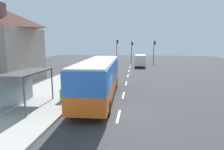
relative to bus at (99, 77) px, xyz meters
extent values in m
cube|color=#38383A|center=(1.71, 11.21, -1.86)|extent=(56.00, 92.00, 0.04)
cube|color=#ADAAA3|center=(-4.69, -0.79, -1.75)|extent=(6.20, 30.00, 0.18)
cube|color=silver|center=(1.96, -3.79, -1.84)|extent=(0.16, 2.20, 0.01)
cube|color=silver|center=(1.96, 1.21, -1.84)|extent=(0.16, 2.20, 0.01)
cube|color=silver|center=(1.96, 6.21, -1.84)|extent=(0.16, 2.20, 0.01)
cube|color=silver|center=(1.96, 11.21, -1.84)|extent=(0.16, 2.20, 0.01)
cube|color=silver|center=(1.96, 16.21, -1.84)|extent=(0.16, 2.20, 0.01)
cube|color=silver|center=(1.96, 21.21, -1.84)|extent=(0.16, 2.20, 0.01)
cube|color=silver|center=(1.96, 26.21, -1.84)|extent=(0.16, 2.20, 0.01)
cube|color=orange|center=(0.01, -0.02, -0.77)|extent=(2.90, 11.08, 1.15)
cube|color=blue|center=(0.01, -0.02, 0.53)|extent=(2.90, 11.08, 1.45)
cube|color=silver|center=(0.01, -0.02, 1.31)|extent=(2.77, 10.86, 0.12)
cube|color=black|center=(-0.19, 5.43, 0.46)|extent=(2.30, 0.20, 1.22)
cube|color=black|center=(-1.18, -0.56, 0.46)|extent=(0.39, 8.58, 1.10)
cylinder|color=black|center=(-1.26, 3.84, -1.34)|extent=(0.32, 1.01, 1.00)
cylinder|color=black|center=(1.00, 3.92, -1.34)|extent=(0.32, 1.01, 1.00)
cylinder|color=black|center=(-0.98, -3.76, -1.34)|extent=(0.32, 1.01, 1.00)
cylinder|color=black|center=(1.28, -3.68, -1.34)|extent=(0.32, 1.01, 1.00)
cube|color=silver|center=(3.91, 22.49, -0.52)|extent=(2.07, 5.23, 1.96)
cube|color=black|center=(3.91, 22.49, -0.19)|extent=(2.08, 3.15, 0.44)
cylinder|color=black|center=(4.78, 20.48, -1.50)|extent=(0.23, 0.68, 0.68)
cylinder|color=black|center=(2.98, 20.51, -1.50)|extent=(0.23, 0.68, 0.68)
cylinder|color=black|center=(4.84, 24.48, -1.50)|extent=(0.23, 0.68, 0.68)
cylinder|color=black|center=(3.04, 24.51, -1.50)|extent=(0.23, 0.68, 0.68)
cube|color=black|center=(4.01, 26.59, -1.22)|extent=(2.00, 4.48, 0.60)
cube|color=black|center=(4.02, 26.79, -0.62)|extent=(1.69, 2.45, 0.60)
cylinder|color=black|center=(4.76, 25.05, -1.52)|extent=(0.23, 0.65, 0.64)
cylinder|color=black|center=(3.13, 25.13, -1.52)|extent=(0.23, 0.65, 0.64)
cylinder|color=black|center=(4.90, 28.05, -1.52)|extent=(0.23, 0.65, 0.64)
cylinder|color=black|center=(3.26, 28.12, -1.52)|extent=(0.23, 0.65, 0.64)
cylinder|color=green|center=(-2.49, -1.68, -1.19)|extent=(0.52, 0.52, 0.95)
cylinder|color=blue|center=(-2.49, -0.98, -1.19)|extent=(0.52, 0.52, 0.95)
cylinder|color=#2D2D2D|center=(7.11, 29.22, 0.72)|extent=(0.14, 0.14, 5.12)
cube|color=black|center=(7.33, 29.22, 2.78)|extent=(0.24, 0.28, 0.84)
sphere|color=#360606|center=(7.45, 29.22, 3.06)|extent=(0.16, 0.16, 0.16)
sphere|color=#3C2C03|center=(7.45, 29.22, 2.78)|extent=(0.16, 0.16, 0.16)
sphere|color=green|center=(7.45, 29.22, 2.50)|extent=(0.16, 0.16, 0.16)
cylinder|color=#2D2D2D|center=(-1.49, 30.02, 0.86)|extent=(0.14, 0.14, 5.41)
cube|color=black|center=(-1.27, 30.02, 3.06)|extent=(0.24, 0.28, 0.84)
sphere|color=#360606|center=(-1.15, 30.02, 3.34)|extent=(0.16, 0.16, 0.16)
sphere|color=#3C2C03|center=(-1.15, 30.02, 3.06)|extent=(0.16, 0.16, 0.16)
sphere|color=green|center=(-1.15, 30.02, 2.78)|extent=(0.16, 0.16, 0.16)
cylinder|color=#2D2D2D|center=(2.01, 30.82, 0.64)|extent=(0.14, 0.14, 4.97)
cube|color=black|center=(2.23, 30.82, 2.62)|extent=(0.24, 0.28, 0.84)
sphere|color=#360606|center=(2.35, 30.82, 2.90)|extent=(0.16, 0.16, 0.16)
sphere|color=#F2B20C|center=(2.35, 30.82, 2.62)|extent=(0.16, 0.16, 0.16)
sphere|color=black|center=(2.35, 30.82, 2.34)|extent=(0.16, 0.16, 0.16)
cube|color=brown|center=(-10.93, 3.65, 6.10)|extent=(0.70, 0.70, 1.50)
cube|color=#4C4C51|center=(-4.39, -3.15, 0.79)|extent=(1.80, 4.00, 0.10)
cube|color=#8CA5B2|center=(-5.24, -3.15, -0.41)|extent=(0.06, 3.80, 2.30)
cylinder|color=#4C4C51|center=(-3.54, -5.05, -0.44)|extent=(0.10, 0.10, 2.44)
cylinder|color=#4C4C51|center=(-3.54, -1.25, -0.44)|extent=(0.10, 0.10, 2.44)
camera|label=1|loc=(2.95, -15.14, 2.75)|focal=30.32mm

